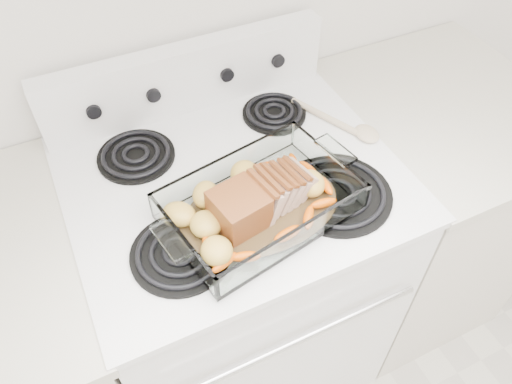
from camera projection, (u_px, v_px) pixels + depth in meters
name	position (u px, v px, depth m)	size (l,w,h in m)	color
electric_range	(238.00, 278.00, 1.52)	(0.78, 0.70, 1.12)	white
counter_left	(14.00, 372.00, 1.34)	(0.58, 0.68, 0.93)	beige
counter_right	(414.00, 209.00, 1.73)	(0.58, 0.68, 0.93)	beige
baking_dish	(260.00, 207.00, 1.08)	(0.39, 0.26, 0.08)	white
pork_roast	(254.00, 201.00, 1.06)	(0.24, 0.10, 0.08)	brown
roast_vegetables	(250.00, 192.00, 1.10)	(0.40, 0.22, 0.05)	#F35B00
wooden_spoon	(348.00, 126.00, 1.29)	(0.14, 0.24, 0.02)	beige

